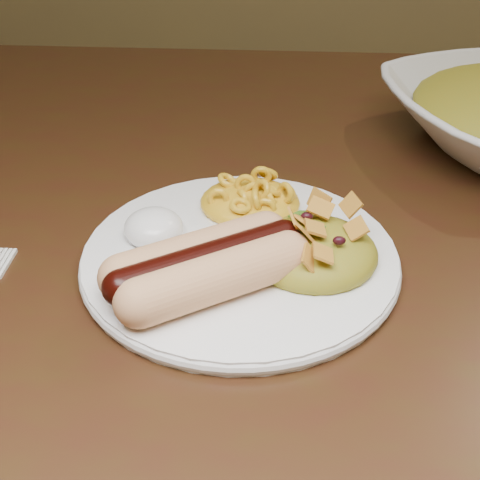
{
  "coord_description": "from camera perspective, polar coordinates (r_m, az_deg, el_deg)",
  "views": [
    {
      "loc": [
        0.03,
        -0.45,
        1.04
      ],
      "look_at": [
        0.0,
        -0.05,
        0.77
      ],
      "focal_mm": 50.0,
      "sensor_mm": 36.0,
      "label": 1
    }
  ],
  "objects": [
    {
      "name": "table",
      "position": [
        0.59,
        0.12,
        -6.81
      ],
      "size": [
        1.6,
        0.9,
        0.75
      ],
      "color": "black",
      "rests_on": "floor"
    },
    {
      "name": "plate",
      "position": [
        0.49,
        0.0,
        -1.54
      ],
      "size": [
        0.26,
        0.26,
        0.01
      ],
      "primitive_type": "cylinder",
      "rotation": [
        0.0,
        0.0,
        0.11
      ],
      "color": "white",
      "rests_on": "table"
    },
    {
      "name": "hotdog",
      "position": [
        0.45,
        -2.83,
        -2.11
      ],
      "size": [
        0.12,
        0.12,
        0.03
      ],
      "rotation": [
        0.0,
        0.0,
        0.57
      ],
      "color": "tan",
      "rests_on": "plate"
    },
    {
      "name": "mac_and_cheese",
      "position": [
        0.54,
        0.87,
        4.28
      ],
      "size": [
        0.09,
        0.08,
        0.03
      ],
      "primitive_type": "ellipsoid",
      "rotation": [
        0.0,
        0.0,
        -0.13
      ],
      "color": "orange",
      "rests_on": "plate"
    },
    {
      "name": "sour_cream",
      "position": [
        0.5,
        -7.44,
        1.57
      ],
      "size": [
        0.05,
        0.05,
        0.03
      ],
      "primitive_type": "ellipsoid",
      "rotation": [
        0.0,
        0.0,
        0.1
      ],
      "color": "white",
      "rests_on": "plate"
    },
    {
      "name": "taco_salad",
      "position": [
        0.48,
        6.31,
        -0.12
      ],
      "size": [
        0.09,
        0.09,
        0.04
      ],
      "rotation": [
        0.0,
        0.0,
        0.02
      ],
      "color": "#B86908",
      "rests_on": "plate"
    }
  ]
}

